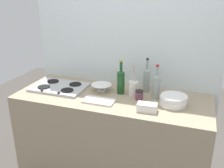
{
  "coord_description": "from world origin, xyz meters",
  "views": [
    {
      "loc": [
        0.72,
        -2.05,
        1.84
      ],
      "look_at": [
        0.0,
        0.0,
        1.02
      ],
      "focal_mm": 40.75,
      "sensor_mm": 36.0,
      "label": 1
    }
  ],
  "objects_px": {
    "utensil_crock": "(133,87)",
    "cutting_board": "(99,101)",
    "wine_bottle_mid_left": "(147,79)",
    "stovetop_hob": "(60,87)",
    "butter_dish": "(147,107)",
    "condiment_jar_front": "(139,95)",
    "plate_stack": "(173,100)",
    "mixing_bowl": "(101,87)",
    "wine_bottle_mid_right": "(156,86)",
    "wine_bottle_leftmost": "(121,81)"
  },
  "relations": [
    {
      "from": "utensil_crock",
      "to": "cutting_board",
      "type": "bearing_deg",
      "value": -134.37
    },
    {
      "from": "wine_bottle_mid_left",
      "to": "utensil_crock",
      "type": "bearing_deg",
      "value": -126.29
    },
    {
      "from": "stovetop_hob",
      "to": "butter_dish",
      "type": "bearing_deg",
      "value": -12.77
    },
    {
      "from": "butter_dish",
      "to": "cutting_board",
      "type": "distance_m",
      "value": 0.44
    },
    {
      "from": "condiment_jar_front",
      "to": "plate_stack",
      "type": "bearing_deg",
      "value": -4.59
    },
    {
      "from": "utensil_crock",
      "to": "wine_bottle_mid_left",
      "type": "bearing_deg",
      "value": 53.71
    },
    {
      "from": "utensil_crock",
      "to": "condiment_jar_front",
      "type": "height_order",
      "value": "utensil_crock"
    },
    {
      "from": "utensil_crock",
      "to": "condiment_jar_front",
      "type": "distance_m",
      "value": 0.12
    },
    {
      "from": "wine_bottle_mid_left",
      "to": "cutting_board",
      "type": "height_order",
      "value": "wine_bottle_mid_left"
    },
    {
      "from": "mixing_bowl",
      "to": "condiment_jar_front",
      "type": "height_order",
      "value": "condiment_jar_front"
    },
    {
      "from": "stovetop_hob",
      "to": "condiment_jar_front",
      "type": "distance_m",
      "value": 0.81
    },
    {
      "from": "plate_stack",
      "to": "utensil_crock",
      "type": "height_order",
      "value": "utensil_crock"
    },
    {
      "from": "condiment_jar_front",
      "to": "butter_dish",
      "type": "bearing_deg",
      "value": -60.92
    },
    {
      "from": "plate_stack",
      "to": "cutting_board",
      "type": "bearing_deg",
      "value": -166.88
    },
    {
      "from": "wine_bottle_mid_right",
      "to": "mixing_bowl",
      "type": "distance_m",
      "value": 0.54
    },
    {
      "from": "stovetop_hob",
      "to": "mixing_bowl",
      "type": "bearing_deg",
      "value": 9.62
    },
    {
      "from": "butter_dish",
      "to": "utensil_crock",
      "type": "height_order",
      "value": "utensil_crock"
    },
    {
      "from": "wine_bottle_mid_left",
      "to": "stovetop_hob",
      "type": "bearing_deg",
      "value": -165.84
    },
    {
      "from": "wine_bottle_mid_left",
      "to": "butter_dish",
      "type": "relative_size",
      "value": 2.05
    },
    {
      "from": "wine_bottle_mid_right",
      "to": "butter_dish",
      "type": "bearing_deg",
      "value": -94.09
    },
    {
      "from": "plate_stack",
      "to": "cutting_board",
      "type": "distance_m",
      "value": 0.65
    },
    {
      "from": "condiment_jar_front",
      "to": "stovetop_hob",
      "type": "bearing_deg",
      "value": 179.85
    },
    {
      "from": "wine_bottle_mid_left",
      "to": "condiment_jar_front",
      "type": "relative_size",
      "value": 3.8
    },
    {
      "from": "plate_stack",
      "to": "utensil_crock",
      "type": "relative_size",
      "value": 0.72
    },
    {
      "from": "condiment_jar_front",
      "to": "cutting_board",
      "type": "height_order",
      "value": "condiment_jar_front"
    },
    {
      "from": "wine_bottle_leftmost",
      "to": "condiment_jar_front",
      "type": "bearing_deg",
      "value": -22.78
    },
    {
      "from": "wine_bottle_mid_right",
      "to": "mixing_bowl",
      "type": "relative_size",
      "value": 1.59
    },
    {
      "from": "plate_stack",
      "to": "butter_dish",
      "type": "bearing_deg",
      "value": -135.48
    },
    {
      "from": "stovetop_hob",
      "to": "utensil_crock",
      "type": "xyz_separation_m",
      "value": [
        0.74,
        0.08,
        0.06
      ]
    },
    {
      "from": "stovetop_hob",
      "to": "wine_bottle_mid_right",
      "type": "relative_size",
      "value": 1.63
    },
    {
      "from": "stovetop_hob",
      "to": "wine_bottle_mid_left",
      "type": "distance_m",
      "value": 0.86
    },
    {
      "from": "stovetop_hob",
      "to": "plate_stack",
      "type": "relative_size",
      "value": 2.22
    },
    {
      "from": "condiment_jar_front",
      "to": "mixing_bowl",
      "type": "bearing_deg",
      "value": 169.47
    },
    {
      "from": "butter_dish",
      "to": "utensil_crock",
      "type": "distance_m",
      "value": 0.35
    },
    {
      "from": "wine_bottle_leftmost",
      "to": "wine_bottle_mid_left",
      "type": "relative_size",
      "value": 0.99
    },
    {
      "from": "plate_stack",
      "to": "condiment_jar_front",
      "type": "xyz_separation_m",
      "value": [
        -0.3,
        0.02,
        -0.0
      ]
    },
    {
      "from": "plate_stack",
      "to": "wine_bottle_mid_left",
      "type": "xyz_separation_m",
      "value": [
        -0.28,
        0.24,
        0.08
      ]
    },
    {
      "from": "wine_bottle_mid_left",
      "to": "mixing_bowl",
      "type": "height_order",
      "value": "wine_bottle_mid_left"
    },
    {
      "from": "butter_dish",
      "to": "wine_bottle_leftmost",
      "type": "bearing_deg",
      "value": 137.2
    },
    {
      "from": "stovetop_hob",
      "to": "wine_bottle_mid_right",
      "type": "distance_m",
      "value": 0.96
    },
    {
      "from": "wine_bottle_mid_left",
      "to": "condiment_jar_front",
      "type": "height_order",
      "value": "wine_bottle_mid_left"
    },
    {
      "from": "wine_bottle_leftmost",
      "to": "plate_stack",
      "type": "bearing_deg",
      "value": -12.15
    },
    {
      "from": "stovetop_hob",
      "to": "cutting_board",
      "type": "height_order",
      "value": "stovetop_hob"
    },
    {
      "from": "wine_bottle_mid_left",
      "to": "cutting_board",
      "type": "bearing_deg",
      "value": -131.84
    },
    {
      "from": "plate_stack",
      "to": "condiment_jar_front",
      "type": "relative_size",
      "value": 2.7
    },
    {
      "from": "plate_stack",
      "to": "wine_bottle_mid_left",
      "type": "height_order",
      "value": "wine_bottle_mid_left"
    },
    {
      "from": "wine_bottle_leftmost",
      "to": "butter_dish",
      "type": "height_order",
      "value": "wine_bottle_leftmost"
    },
    {
      "from": "wine_bottle_leftmost",
      "to": "cutting_board",
      "type": "distance_m",
      "value": 0.31
    },
    {
      "from": "wine_bottle_mid_right",
      "to": "butter_dish",
      "type": "relative_size",
      "value": 1.97
    },
    {
      "from": "butter_dish",
      "to": "utensil_crock",
      "type": "relative_size",
      "value": 0.49
    }
  ]
}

